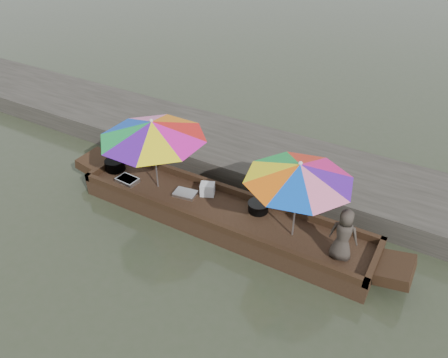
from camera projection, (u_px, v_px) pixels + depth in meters
The scene contains 11 objects.
water at pixel (221, 223), 8.63m from camera, with size 80.00×80.00×0.00m, color #323A26.
dock at pixel (270, 161), 10.06m from camera, with size 22.00×2.20×0.50m, color #2D2B26.
boat_hull at pixel (221, 216), 8.53m from camera, with size 5.97×1.20×0.35m, color black.
cooking_pot at pixel (115, 165), 9.54m from camera, with size 0.43×0.43×0.23m, color black.
tray_crayfish at pixel (127, 180), 9.17m from camera, with size 0.45×0.31×0.09m, color silver.
tray_scallop at pixel (185, 194), 8.81m from camera, with size 0.45×0.31×0.06m, color silver.
charcoal_grill at pixel (258, 207), 8.34m from camera, with size 0.39×0.39×0.18m, color black.
supply_bag at pixel (207, 189), 8.76m from camera, with size 0.28×0.22×0.26m, color silver.
vendor at pixel (344, 235), 7.09m from camera, with size 0.48×0.32×0.99m, color #38302A.
umbrella_bow at pixel (155, 154), 8.63m from camera, with size 2.12×2.12×1.55m, color red, non-canonical shape.
umbrella_stern at pixel (296, 200), 7.39m from camera, with size 1.86×1.86×1.55m, color #5014A5, non-canonical shape.
Camera 1 is at (3.37, -5.71, 5.59)m, focal length 35.00 mm.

